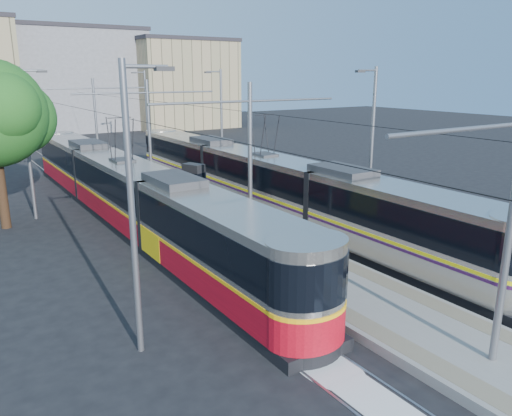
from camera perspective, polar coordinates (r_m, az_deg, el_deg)
ground at (r=17.39m, az=13.90°, el=-11.39°), size 160.00×160.00×0.00m
platform at (r=30.72m, az=-9.68°, el=0.76°), size 4.00×50.00×0.30m
tactile_strip_left at (r=30.16m, az=-12.22°, el=0.67°), size 0.70×50.00×0.01m
tactile_strip_right at (r=31.26m, az=-7.26°, el=1.40°), size 0.70×50.00×0.01m
rails at (r=30.75m, az=-9.67°, el=0.52°), size 8.71×70.00×0.03m
track_arrow at (r=13.34m, az=12.51°, el=-20.14°), size 1.20×5.00×0.01m
tram_left at (r=26.94m, az=-14.79°, el=1.87°), size 2.43×32.26×5.50m
tram_right at (r=27.89m, az=0.96°, el=3.13°), size 2.43×31.35×5.50m
catenary at (r=27.38m, az=-7.67°, el=8.43°), size 9.20×70.00×7.00m
street_lamps at (r=33.69m, az=-12.75°, el=8.83°), size 15.18×38.22×8.00m
shelter at (r=27.67m, az=-7.10°, el=2.50°), size 1.12×1.36×2.60m
building_centre at (r=76.49m, az=-20.26°, el=13.62°), size 18.36×14.28×13.81m
building_right at (r=75.40m, az=-8.43°, el=13.88°), size 14.28×10.20×12.56m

